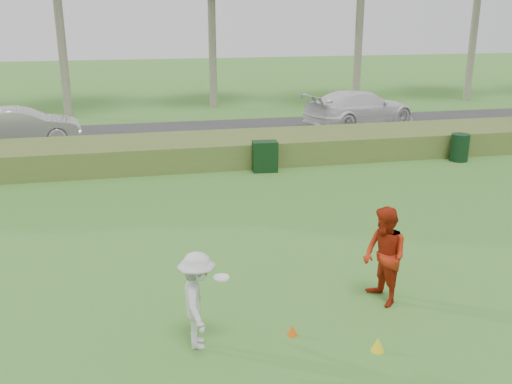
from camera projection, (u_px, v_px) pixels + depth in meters
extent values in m
plane|color=#357527|center=(304.00, 328.00, 10.16)|extent=(120.00, 120.00, 0.00)
cube|color=#4C6227|center=(210.00, 150.00, 21.18)|extent=(80.00, 3.00, 0.90)
cube|color=#2D2D2D|center=(194.00, 134.00, 25.96)|extent=(80.00, 6.00, 0.06)
cylinder|color=gray|center=(211.00, 4.00, 31.60)|extent=(0.44, 0.44, 11.50)
imported|color=silver|center=(198.00, 301.00, 9.39)|extent=(0.70, 1.13, 1.68)
cylinder|color=white|center=(221.00, 278.00, 9.35)|extent=(0.27, 0.27, 0.03)
imported|color=#A6230E|center=(384.00, 256.00, 10.78)|extent=(0.85, 1.03, 1.92)
cone|color=#E0580B|center=(292.00, 330.00, 9.90)|extent=(0.18, 0.18, 0.20)
cone|color=yellow|center=(378.00, 344.00, 9.44)|extent=(0.23, 0.23, 0.25)
cube|color=black|center=(265.00, 156.00, 19.88)|extent=(0.89, 0.59, 1.07)
cylinder|color=black|center=(460.00, 148.00, 21.28)|extent=(0.77, 0.77, 1.02)
imported|color=silver|center=(22.00, 126.00, 23.59)|extent=(4.79, 2.22, 1.52)
imported|color=white|center=(360.00, 108.00, 27.51)|extent=(6.23, 4.10, 1.68)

